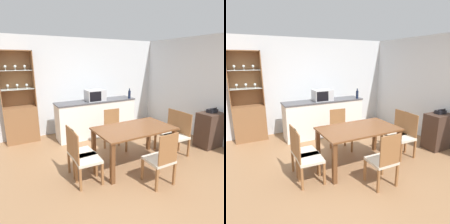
% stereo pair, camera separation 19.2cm
% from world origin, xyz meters
% --- Properties ---
extents(ground_plane, '(18.00, 18.00, 0.00)m').
position_xyz_m(ground_plane, '(0.00, 0.00, 0.00)').
color(ground_plane, '#936B47').
extents(wall_back, '(6.80, 0.06, 2.55)m').
position_xyz_m(wall_back, '(0.00, 2.63, 1.27)').
color(wall_back, silver).
rests_on(wall_back, ground_plane).
extents(wall_right, '(0.06, 4.60, 2.55)m').
position_xyz_m(wall_right, '(2.58, 0.30, 1.27)').
color(wall_right, silver).
rests_on(wall_right, ground_plane).
extents(kitchen_counter, '(2.12, 0.54, 0.95)m').
position_xyz_m(kitchen_counter, '(0.29, 1.95, 0.48)').
color(kitchen_counter, white).
rests_on(kitchen_counter, ground_plane).
extents(display_cabinet, '(0.75, 0.35, 2.19)m').
position_xyz_m(display_cabinet, '(-1.49, 2.43, 0.63)').
color(display_cabinet, brown).
rests_on(display_cabinet, ground_plane).
extents(dining_table, '(1.47, 0.85, 0.74)m').
position_xyz_m(dining_table, '(0.26, 0.18, 0.63)').
color(dining_table, brown).
rests_on(dining_table, ground_plane).
extents(dining_chair_head_far, '(0.43, 0.43, 0.91)m').
position_xyz_m(dining_chair_head_far, '(0.26, 0.92, 0.44)').
color(dining_chair_head_far, beige).
rests_on(dining_chair_head_far, ground_plane).
extents(dining_chair_side_right_near, '(0.42, 0.42, 0.91)m').
position_xyz_m(dining_chair_side_right_near, '(1.31, 0.05, 0.44)').
color(dining_chair_side_right_near, beige).
rests_on(dining_chair_side_right_near, ground_plane).
extents(dining_chair_side_left_far, '(0.42, 0.42, 0.91)m').
position_xyz_m(dining_chair_side_left_far, '(-0.80, 0.30, 0.44)').
color(dining_chair_side_left_far, beige).
rests_on(dining_chair_side_left_far, ground_plane).
extents(dining_chair_head_near, '(0.41, 0.41, 0.91)m').
position_xyz_m(dining_chair_head_near, '(0.26, -0.57, 0.44)').
color(dining_chair_head_near, beige).
rests_on(dining_chair_head_near, ground_plane).
extents(dining_chair_side_right_far, '(0.42, 0.42, 0.91)m').
position_xyz_m(dining_chair_side_right_far, '(1.31, 0.31, 0.44)').
color(dining_chair_side_right_far, beige).
rests_on(dining_chair_side_right_far, ground_plane).
extents(dining_chair_side_left_near, '(0.43, 0.43, 0.91)m').
position_xyz_m(dining_chair_side_left_near, '(-0.80, 0.05, 0.44)').
color(dining_chair_side_left_near, beige).
rests_on(dining_chair_side_left_near, ground_plane).
extents(microwave, '(0.49, 0.36, 0.28)m').
position_xyz_m(microwave, '(0.26, 1.92, 1.09)').
color(microwave, '#B7BABF').
rests_on(microwave, kitchen_counter).
extents(wine_bottle, '(0.07, 0.07, 0.27)m').
position_xyz_m(wine_bottle, '(1.21, 1.76, 1.06)').
color(wine_bottle, '#141E38').
rests_on(wine_bottle, kitchen_counter).
extents(side_cabinet, '(0.55, 0.41, 0.81)m').
position_xyz_m(side_cabinet, '(2.27, 0.00, 0.40)').
color(side_cabinet, '#422D23').
rests_on(side_cabinet, ground_plane).
extents(telephone, '(0.23, 0.14, 0.11)m').
position_xyz_m(telephone, '(2.31, 0.02, 0.85)').
color(telephone, black).
rests_on(telephone, side_cabinet).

